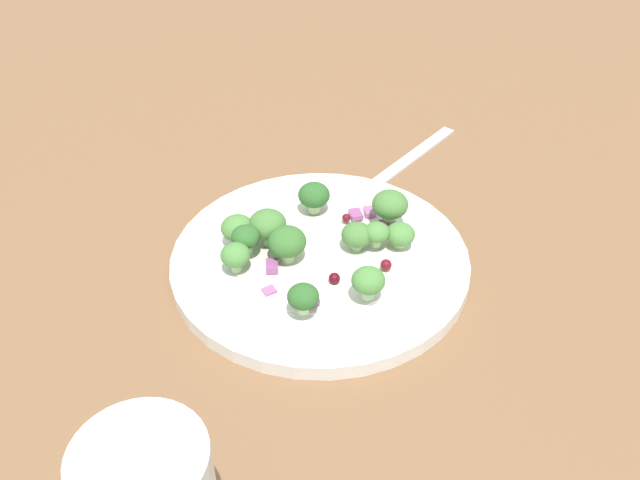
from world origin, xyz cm
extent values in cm
cube|color=brown|center=(0.00, 0.00, -1.00)|extent=(180.00, 180.00, 2.00)
cylinder|color=white|center=(-0.81, 0.53, 0.60)|extent=(23.43, 23.43, 1.20)
torus|color=white|center=(-0.81, 0.53, 1.20)|extent=(22.55, 22.55, 1.00)
cylinder|color=white|center=(-0.81, 0.53, 1.30)|extent=(13.59, 13.59, 0.20)
cylinder|color=#8EB77A|center=(-3.67, -2.65, 1.99)|extent=(1.11, 1.11, 1.11)
ellipsoid|color=#477A38|center=(-3.67, -2.65, 3.32)|extent=(2.96, 2.96, 2.22)
cylinder|color=#9EC684|center=(-1.62, 7.18, 2.17)|extent=(1.10, 1.10, 1.10)
ellipsoid|color=#477A38|center=(-1.62, 7.18, 3.49)|extent=(2.93, 2.93, 2.20)
cylinder|color=#9EC684|center=(5.57, 1.26, 2.29)|extent=(0.91, 0.91, 0.91)
ellipsoid|color=#4C843D|center=(5.57, 1.26, 3.38)|extent=(2.43, 2.43, 1.82)
cylinder|color=#ADD18E|center=(-5.88, 2.40, 2.00)|extent=(0.99, 0.99, 0.99)
ellipsoid|color=#2D6028|center=(-5.88, 2.40, 3.19)|extent=(2.64, 2.64, 1.98)
cylinder|color=#ADD18E|center=(4.92, -3.51, 2.19)|extent=(0.84, 0.84, 0.84)
ellipsoid|color=#2D6028|center=(4.92, -3.51, 3.21)|extent=(2.25, 2.25, 1.69)
cylinder|color=#ADD18E|center=(1.21, 6.51, 1.64)|extent=(0.87, 0.87, 0.87)
ellipsoid|color=#4C843D|center=(1.21, 6.51, 2.68)|extent=(2.32, 2.32, 1.74)
cylinder|color=#8EB77A|center=(-0.18, 3.32, 1.74)|extent=(0.92, 0.92, 0.92)
ellipsoid|color=#477A38|center=(-0.18, 3.32, 2.84)|extent=(2.45, 2.45, 1.84)
cylinder|color=#ADD18E|center=(-2.83, -4.78, 2.39)|extent=(0.84, 0.84, 0.84)
ellipsoid|color=#2D6028|center=(-2.83, -4.78, 3.39)|extent=(2.23, 2.23, 1.67)
cylinder|color=#9EC684|center=(-4.63, -4.81, 1.83)|extent=(0.97, 0.97, 0.97)
ellipsoid|color=#4C843D|center=(-4.63, -4.81, 3.00)|extent=(2.60, 2.60, 1.95)
cylinder|color=#8EB77A|center=(-1.60, -6.09, 1.96)|extent=(0.85, 0.85, 0.85)
ellipsoid|color=#4C843D|center=(-1.60, -6.09, 2.98)|extent=(2.26, 2.26, 1.70)
cylinder|color=#9EC684|center=(0.68, 4.68, 2.21)|extent=(0.76, 0.76, 0.76)
ellipsoid|color=#4C843D|center=(0.68, 4.68, 3.11)|extent=(2.01, 2.01, 1.51)
cylinder|color=#ADD18E|center=(-1.11, -2.11, 1.91)|extent=(1.11, 1.11, 1.11)
ellipsoid|color=#386B2D|center=(-1.11, -2.11, 3.24)|extent=(2.96, 2.96, 2.22)
sphere|color=maroon|center=(-3.34, 4.13, 1.97)|extent=(0.70, 0.70, 0.70)
sphere|color=maroon|center=(3.22, 4.14, 1.95)|extent=(0.86, 0.86, 0.86)
sphere|color=#4C0A14|center=(2.77, -0.10, 1.81)|extent=(0.87, 0.87, 0.87)
cube|color=#A35B93|center=(-3.59, 6.48, 1.72)|extent=(1.45, 1.26, 0.36)
cube|color=#A35B93|center=(-1.16, 6.78, 1.84)|extent=(1.55, 1.69, 0.38)
cube|color=#843D75|center=(4.16, -2.54, 1.90)|extent=(1.10, 1.15, 0.47)
cube|color=#A35B93|center=(1.61, -4.77, 1.43)|extent=(0.89, 1.00, 0.38)
cube|color=#934C84|center=(-0.54, -3.64, 1.78)|extent=(1.49, 1.30, 0.60)
cube|color=#934C84|center=(-3.63, 5.16, 1.81)|extent=(1.41, 1.17, 0.43)
cube|color=silver|center=(-11.33, 15.07, 0.25)|extent=(7.44, 14.10, 0.50)
cube|color=silver|center=(-7.39, 6.65, 0.25)|extent=(3.70, 4.28, 0.50)
camera|label=1|loc=(37.75, -17.90, 36.75)|focal=39.76mm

